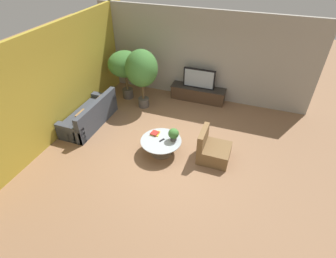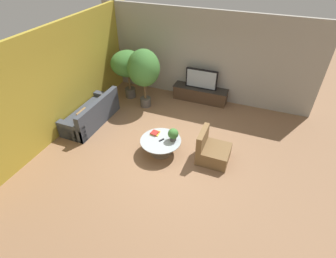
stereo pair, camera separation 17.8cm
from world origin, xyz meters
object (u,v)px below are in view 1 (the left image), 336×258
object	(u,v)px
television	(199,79)
potted_plant_tabletop	(174,134)
potted_palm_tall	(125,65)
media_console	(198,93)
armchair_wicker	(212,150)
coffee_table	(161,144)
couch_by_wall	(90,116)
potted_palm_corner	(142,70)

from	to	relation	value
television	potted_plant_tabletop	xyz separation A→B (m)	(0.09, -2.95, -0.22)
television	potted_palm_tall	world-z (taller)	potted_palm_tall
media_console	television	xyz separation A→B (m)	(-0.00, -0.00, 0.57)
armchair_wicker	potted_plant_tabletop	world-z (taller)	armchair_wicker
coffee_table	couch_by_wall	xyz separation A→B (m)	(-2.55, 0.51, -0.01)
coffee_table	armchair_wicker	xyz separation A→B (m)	(1.34, 0.24, -0.02)
potted_palm_tall	potted_plant_tabletop	xyz separation A→B (m)	(2.52, -2.27, -0.62)
coffee_table	potted_plant_tabletop	bearing A→B (deg)	21.87
couch_by_wall	potted_palm_tall	size ratio (longest dim) A/B	1.19
media_console	potted_palm_tall	xyz separation A→B (m)	(-2.43, -0.68, 0.98)
media_console	potted_palm_corner	size ratio (longest dim) A/B	0.96
coffee_table	potted_palm_tall	bearing A→B (deg)	132.72
television	potted_plant_tabletop	world-z (taller)	television
coffee_table	potted_palm_tall	xyz separation A→B (m)	(-2.21, 2.39, 0.94)
couch_by_wall	coffee_table	bearing A→B (deg)	78.70
potted_palm_corner	coffee_table	bearing A→B (deg)	-54.93
media_console	couch_by_wall	bearing A→B (deg)	-137.13
couch_by_wall	armchair_wicker	bearing A→B (deg)	85.98
media_console	couch_by_wall	world-z (taller)	couch_by_wall
potted_palm_tall	potted_plant_tabletop	bearing A→B (deg)	-42.05
coffee_table	potted_palm_tall	distance (m)	3.39
potted_palm_corner	potted_plant_tabletop	size ratio (longest dim) A/B	5.55
media_console	potted_palm_tall	size ratio (longest dim) A/B	1.11
couch_by_wall	armchair_wicker	xyz separation A→B (m)	(3.89, -0.27, -0.02)
media_console	potted_palm_tall	bearing A→B (deg)	-164.36
armchair_wicker	couch_by_wall	bearing A→B (deg)	85.98
armchair_wicker	potted_palm_corner	xyz separation A→B (m)	(-2.77, 1.79, 1.08)
couch_by_wall	armchair_wicker	world-z (taller)	armchair_wicker
potted_palm_corner	potted_plant_tabletop	bearing A→B (deg)	-47.74
coffee_table	armchair_wicker	size ratio (longest dim) A/B	1.27
television	armchair_wicker	bearing A→B (deg)	-68.33
television	potted_palm_corner	bearing A→B (deg)	-147.53
media_console	coffee_table	size ratio (longest dim) A/B	1.75
coffee_table	potted_palm_tall	world-z (taller)	potted_palm_tall
television	coffee_table	bearing A→B (deg)	-94.04
television	couch_by_wall	distance (m)	3.81
couch_by_wall	potted_palm_corner	bearing A→B (deg)	143.53
couch_by_wall	potted_plant_tabletop	xyz separation A→B (m)	(2.85, -0.39, 0.33)
coffee_table	potted_palm_corner	distance (m)	2.69
television	coffee_table	xyz separation A→B (m)	(-0.22, -3.07, -0.54)
potted_plant_tabletop	couch_by_wall	bearing A→B (deg)	172.30
armchair_wicker	potted_palm_corner	distance (m)	3.47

